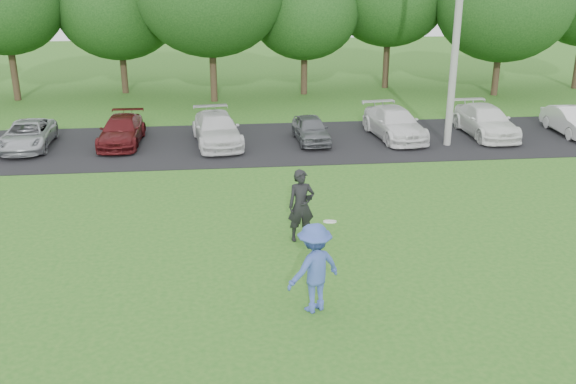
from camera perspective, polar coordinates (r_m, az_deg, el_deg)
name	(u,v)px	position (r m, az deg, el deg)	size (l,w,h in m)	color
ground	(305,301)	(14.40, 1.51, -9.64)	(100.00, 100.00, 0.00)	#28631C
parking_lot	(263,143)	(26.43, -2.21, 4.38)	(32.00, 6.50, 0.03)	black
utility_pole	(458,18)	(26.02, 14.87, 14.73)	(0.28, 0.28, 10.04)	gray
frisbee_player	(314,268)	(13.62, 2.35, -6.75)	(1.48, 1.26, 2.13)	#3D55AD
camera_bystander	(301,206)	(16.96, 1.18, -1.22)	(0.76, 0.55, 1.97)	black
parked_cars	(266,128)	(26.39, -2.00, 5.71)	(27.83, 4.64, 1.24)	silver
tree_row	(277,4)	(35.38, -0.94, 16.40)	(42.39, 9.85, 8.64)	#38281C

